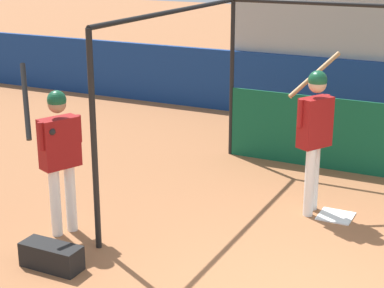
# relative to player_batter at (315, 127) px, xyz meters

# --- Properties ---
(batting_cage) EXTENTS (4.25, 4.01, 2.60)m
(batting_cage) POSITION_rel_player_batter_xyz_m (0.16, 1.12, -0.06)
(batting_cage) COLOR black
(batting_cage) RESTS_ON ground
(home_plate) EXTENTS (0.44, 0.44, 0.02)m
(home_plate) POSITION_rel_player_batter_xyz_m (0.35, -0.01, -1.17)
(home_plate) COLOR white
(home_plate) RESTS_ON ground
(player_batter) EXTENTS (0.62, 0.95, 2.06)m
(player_batter) POSITION_rel_player_batter_xyz_m (0.00, 0.00, 0.00)
(player_batter) COLOR white
(player_batter) RESTS_ON ground
(player_waiting) EXTENTS (0.57, 0.84, 2.13)m
(player_waiting) POSITION_rel_player_batter_xyz_m (-2.54, -2.00, -0.08)
(player_waiting) COLOR white
(player_waiting) RESTS_ON ground
(equipment_bag) EXTENTS (0.70, 0.28, 0.28)m
(equipment_bag) POSITION_rel_player_batter_xyz_m (-2.11, -2.78, -1.04)
(equipment_bag) COLOR black
(equipment_bag) RESTS_ON ground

